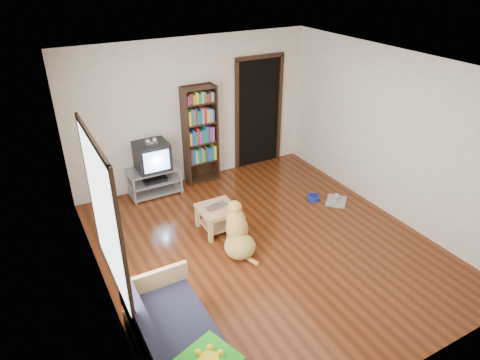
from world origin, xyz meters
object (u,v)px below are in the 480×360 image
crt_tv (152,155)px  dog (238,234)px  dog_bowl (314,198)px  coffee_table (218,214)px  laptop (218,208)px  grey_rag (336,201)px  tv_stand (155,180)px  bookshelf (200,130)px  sofa (180,352)px

crt_tv → dog: bearing=-76.6°
dog_bowl → coffee_table: 1.87m
laptop → crt_tv: (-0.48, 1.59, 0.33)m
laptop → dog_bowl: bearing=-10.2°
grey_rag → crt_tv: size_ratio=0.69×
laptop → tv_stand: 1.65m
dog → tv_stand: bearing=103.6°
grey_rag → bookshelf: bookshelf is taller
crt_tv → laptop: bearing=-73.3°
grey_rag → dog: 2.16m
laptop → coffee_table: size_ratio=0.61×
laptop → dog: dog is taller
dog_bowl → bookshelf: (-1.38, 1.62, 0.96)m
grey_rag → crt_tv: crt_tv is taller
laptop → sofa: size_ratio=0.19×
bookshelf → sofa: size_ratio=1.00×
tv_stand → dog: (0.51, -2.12, -0.01)m
dog_bowl → coffee_table: size_ratio=0.40×
tv_stand → coffee_table: (0.48, -1.54, 0.01)m
dog_bowl → crt_tv: crt_tv is taller
coffee_table → dog: dog is taller
coffee_table → dog_bowl: bearing=0.4°
crt_tv → coffee_table: crt_tv is taller
sofa → tv_stand: bearing=75.0°
tv_stand → bookshelf: bookshelf is taller
bookshelf → dog: 2.38m
dog_bowl → tv_stand: (-2.33, 1.53, 0.23)m
dog_bowl → dog: size_ratio=0.25×
laptop → coffee_table: bearing=78.5°
bookshelf → dog_bowl: bearing=-49.5°
tv_stand → bookshelf: bearing=5.6°
laptop → dog_bowl: 1.89m
dog_bowl → sofa: (-3.31, -2.10, 0.22)m
tv_stand → crt_tv: 0.47m
grey_rag → bookshelf: bearing=132.0°
tv_stand → dog_bowl: bearing=-33.2°
dog_bowl → grey_rag: size_ratio=0.55×
dog → grey_rag: bearing=9.3°
grey_rag → coffee_table: (-2.16, 0.24, 0.27)m
crt_tv → sofa: 3.81m
tv_stand → dog: dog is taller
tv_stand → sofa: sofa is taller
dog_bowl → dog: bearing=-161.8°
tv_stand → sofa: (-0.97, -3.63, -0.01)m
dog_bowl → bookshelf: bearing=130.5°
laptop → coffee_table: 0.14m
grey_rag → bookshelf: (-1.68, 1.87, 0.99)m
dog_bowl → crt_tv: bearing=146.4°
grey_rag → bookshelf: 2.70m
grey_rag → coffee_table: 2.19m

